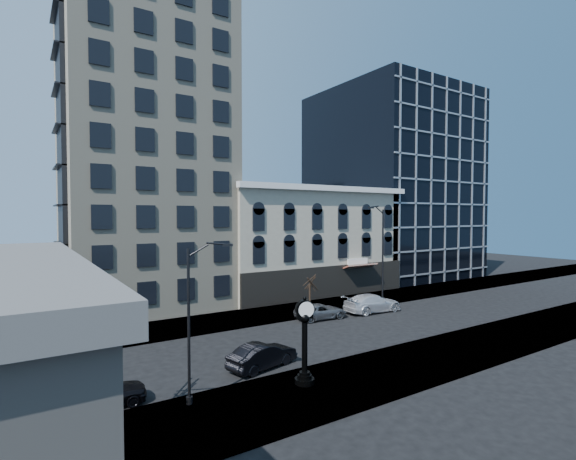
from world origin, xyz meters
TOP-DOWN VIEW (x-y plane):
  - ground at (0.00, 0.00)m, footprint 160.00×160.00m
  - sidewalk_far at (0.00, 8.00)m, footprint 160.00×6.00m
  - sidewalk_near at (0.00, -8.00)m, footprint 160.00×6.00m
  - cream_tower at (-6.11, 18.88)m, footprint 15.90×15.40m
  - victorian_row at (12.00, 15.89)m, footprint 22.60×11.19m
  - glass_office at (32.00, 20.91)m, footprint 20.00×20.15m
  - street_clock at (-4.04, -7.05)m, footprint 1.07×1.07m
  - street_lamp_near at (-9.56, -6.18)m, footprint 2.02×0.73m
  - street_lamp_far at (14.43, 6.00)m, footprint 2.66×0.55m
  - bare_tree_near at (-13.50, -6.37)m, footprint 4.19×4.19m
  - bare_tree_far at (6.89, 7.64)m, footprint 2.18×2.18m
  - warning_sign at (-13.79, -6.24)m, footprint 0.80×0.16m
  - car_near_a at (-13.81, -3.94)m, footprint 4.34×1.85m
  - car_near_b at (-4.65, -3.50)m, footprint 4.79×2.62m
  - car_far_a at (5.58, 4.15)m, footprint 4.94×2.57m
  - car_far_b at (11.29, 3.57)m, footprint 6.04×2.73m

SIDE VIEW (x-z plane):
  - ground at x=0.00m, z-range 0.00..0.00m
  - sidewalk_far at x=0.00m, z-range 0.00..0.12m
  - sidewalk_near at x=0.00m, z-range 0.00..0.12m
  - car_far_a at x=5.58m, z-range 0.00..1.33m
  - car_near_a at x=-13.81m, z-range 0.00..1.46m
  - car_near_b at x=-4.65m, z-range 0.00..1.50m
  - car_far_b at x=11.29m, z-range 0.00..1.72m
  - warning_sign at x=-13.79m, z-range 0.59..3.06m
  - street_clock at x=-4.04m, z-range -0.11..4.63m
  - bare_tree_far at x=6.89m, z-range 1.07..4.82m
  - bare_tree_near at x=-13.50m, z-range 1.96..9.14m
  - victorian_row at x=12.00m, z-range -0.25..12.25m
  - street_lamp_near at x=-9.56m, z-range 2.14..10.09m
  - street_lamp_far at x=14.43m, z-range 2.74..13.03m
  - glass_office at x=32.00m, z-range 0.00..28.00m
  - cream_tower at x=-6.11m, z-range -1.93..40.57m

